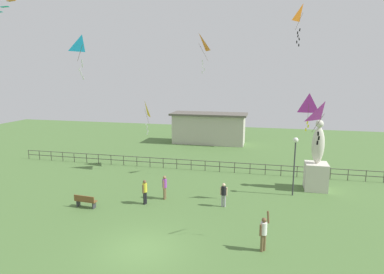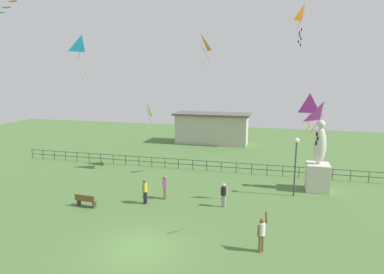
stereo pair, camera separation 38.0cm
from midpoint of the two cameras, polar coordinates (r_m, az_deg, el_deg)
ground_plane at (r=17.38m, az=-9.47°, el=-18.79°), size 80.00×80.00×0.00m
statue_monument at (r=26.16m, az=20.50°, el=-5.01°), size 1.63×1.63×5.30m
lamppost at (r=24.03m, az=17.10°, el=-2.75°), size 0.36×0.36×4.24m
park_bench at (r=22.81m, az=-18.58°, el=-10.52°), size 1.53×0.53×0.85m
person_0 at (r=22.98m, az=-5.28°, el=-8.48°), size 0.31×0.51×1.68m
person_1 at (r=16.89m, az=11.74°, el=-15.86°), size 0.48×0.42×2.05m
person_2 at (r=22.30m, az=-8.72°, el=-9.19°), size 0.31×0.49×1.67m
person_3 at (r=21.71m, az=5.03°, el=-9.76°), size 0.49×0.30×1.61m
kite_0 at (r=26.70m, az=18.33°, el=19.65°), size 0.93×1.01×2.98m
kite_1 at (r=27.13m, az=0.78°, el=15.89°), size 1.30×1.20×3.08m
kite_2 at (r=29.91m, az=-8.62°, el=4.76°), size 0.91×1.13×3.15m
kite_3 at (r=18.96m, az=-19.14°, el=14.74°), size 0.89×0.92×2.30m
kite_4 at (r=16.25m, az=21.45°, el=3.66°), size 1.07×1.08×2.02m
kite_5 at (r=21.58m, az=19.24°, el=5.38°), size 0.99×0.61×2.40m
waterfront_railing at (r=29.66m, az=0.45°, el=-4.67°), size 36.01×0.06×0.95m
pavilion_building at (r=41.08m, az=2.70°, el=1.58°), size 9.41×3.72×3.82m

